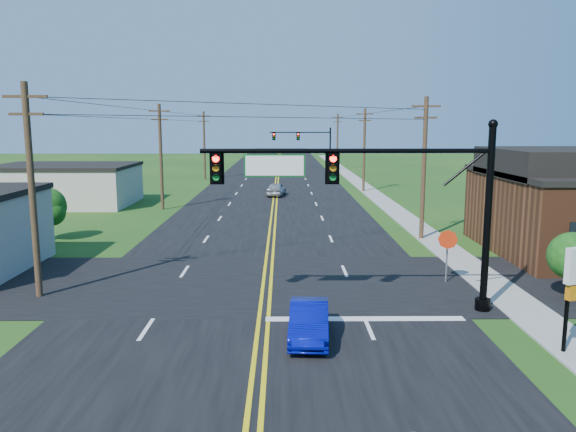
{
  "coord_description": "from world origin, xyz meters",
  "views": [
    {
      "loc": [
        0.89,
        -13.21,
        7.28
      ],
      "look_at": [
        1.13,
        10.0,
        3.49
      ],
      "focal_mm": 35.0,
      "sensor_mm": 36.0,
      "label": 1
    }
  ],
  "objects_px": {
    "signal_mast_far": "(304,141)",
    "stop_sign": "(448,245)",
    "signal_mast_main": "(373,192)",
    "blue_car": "(309,322)"
  },
  "relations": [
    {
      "from": "signal_mast_far",
      "to": "stop_sign",
      "type": "height_order",
      "value": "signal_mast_far"
    },
    {
      "from": "signal_mast_main",
      "to": "stop_sign",
      "type": "distance_m",
      "value": 6.47
    },
    {
      "from": "signal_mast_main",
      "to": "signal_mast_far",
      "type": "relative_size",
      "value": 1.03
    },
    {
      "from": "signal_mast_far",
      "to": "stop_sign",
      "type": "bearing_deg",
      "value": -86.58
    },
    {
      "from": "signal_mast_main",
      "to": "blue_car",
      "type": "height_order",
      "value": "signal_mast_main"
    },
    {
      "from": "stop_sign",
      "to": "blue_car",
      "type": "bearing_deg",
      "value": -113.71
    },
    {
      "from": "blue_car",
      "to": "stop_sign",
      "type": "relative_size",
      "value": 1.49
    },
    {
      "from": "signal_mast_far",
      "to": "stop_sign",
      "type": "xyz_separation_m",
      "value": [
        4.06,
        -68.02,
        -2.74
      ]
    },
    {
      "from": "signal_mast_far",
      "to": "blue_car",
      "type": "distance_m",
      "value": 75.05
    },
    {
      "from": "signal_mast_main",
      "to": "signal_mast_far",
      "type": "height_order",
      "value": "same"
    }
  ]
}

